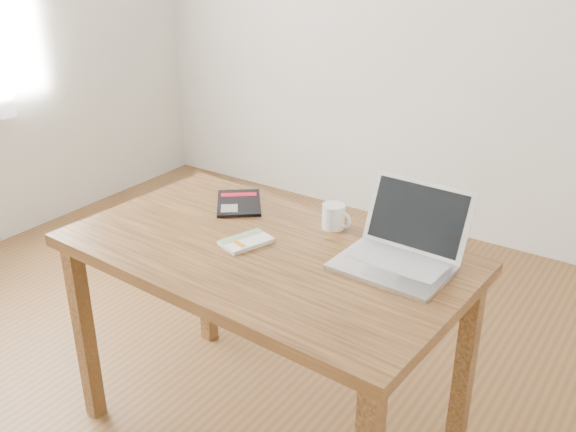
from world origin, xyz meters
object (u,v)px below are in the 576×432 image
Objects in this scene: desk at (264,273)px; white_guidebook at (246,242)px; black_guidebook at (239,203)px; coffee_mug at (334,216)px; laptop at (401,249)px.

white_guidebook is at bearing -171.92° from desk.
white_guidebook is 0.66× the size of black_guidebook.
desk is at bearing -77.58° from black_guidebook.
coffee_mug is at bearing 70.11° from desk.
coffee_mug is at bearing -34.93° from black_guidebook.
laptop is at bearing 37.24° from white_guidebook.
white_guidebook is 0.31m from black_guidebook.
laptop reaches higher than coffee_mug.
black_guidebook is (-0.21, 0.23, -0.00)m from white_guidebook.
laptop reaches higher than desk.
white_guidebook is 1.63× the size of coffee_mug.
white_guidebook is 0.49m from laptop.
coffee_mug is (0.38, 0.02, 0.04)m from black_guidebook.
coffee_mug is at bearing 163.33° from laptop.
desk is 11.67× the size of coffee_mug.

